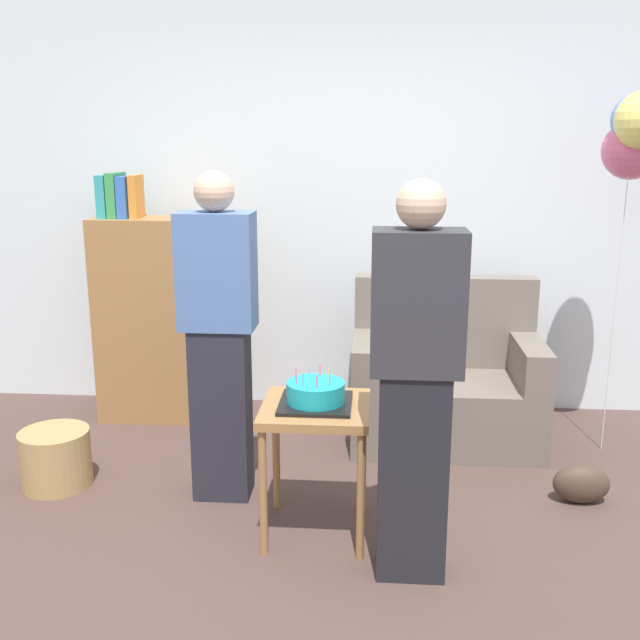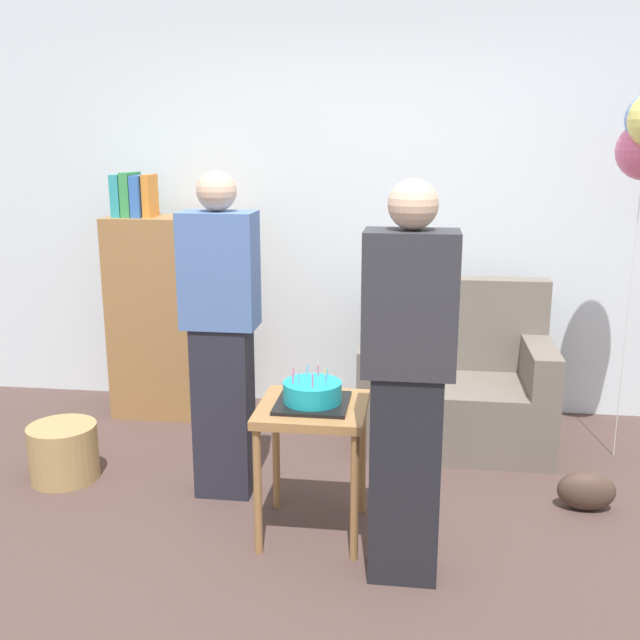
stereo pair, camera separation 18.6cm
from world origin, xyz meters
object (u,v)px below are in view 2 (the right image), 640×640
(couch, at_px, (454,386))
(handbag, at_px, (586,491))
(birthday_cake, at_px, (312,394))
(person_blowing_candles, at_px, (221,336))
(side_table, at_px, (313,425))
(person_holding_cake, at_px, (408,385))
(bookshelf, at_px, (173,314))
(wicker_basket, at_px, (64,452))

(couch, bearing_deg, handbag, -51.91)
(birthday_cake, height_order, person_blowing_candles, person_blowing_candles)
(side_table, height_order, person_holding_cake, person_holding_cake)
(bookshelf, height_order, handbag, bookshelf)
(birthday_cake, distance_m, handbag, 1.47)
(side_table, bearing_deg, person_holding_cake, -34.35)
(bookshelf, relative_size, handbag, 5.62)
(bookshelf, distance_m, birthday_cake, 1.78)
(side_table, relative_size, handbag, 2.22)
(side_table, bearing_deg, wicker_basket, 165.35)
(person_holding_cake, xyz_separation_m, handbag, (0.88, 0.67, -0.73))
(person_blowing_candles, relative_size, wicker_basket, 4.53)
(couch, height_order, birthday_cake, couch)
(couch, distance_m, wicker_basket, 2.24)
(couch, height_order, handbag, couch)
(couch, distance_m, person_blowing_candles, 1.53)
(wicker_basket, height_order, handbag, wicker_basket)
(birthday_cake, relative_size, person_holding_cake, 0.20)
(bookshelf, xyz_separation_m, birthday_cake, (1.11, -1.39, -0.00))
(couch, height_order, wicker_basket, couch)
(wicker_basket, relative_size, handbag, 1.29)
(bookshelf, xyz_separation_m, person_holding_cake, (1.53, -1.68, 0.16))
(bookshelf, relative_size, birthday_cake, 4.92)
(person_blowing_candles, bearing_deg, side_table, -15.13)
(person_blowing_candles, bearing_deg, person_holding_cake, -15.39)
(bookshelf, relative_size, person_blowing_candles, 0.97)
(person_blowing_candles, height_order, wicker_basket, person_blowing_candles)
(wicker_basket, bearing_deg, handbag, 0.37)
(person_holding_cake, bearing_deg, handbag, -143.21)
(side_table, relative_size, person_blowing_candles, 0.38)
(birthday_cake, bearing_deg, person_blowing_candles, 146.22)
(birthday_cake, height_order, person_holding_cake, person_holding_cake)
(couch, height_order, bookshelf, bookshelf)
(person_holding_cake, height_order, wicker_basket, person_holding_cake)
(bookshelf, bearing_deg, couch, -7.09)
(bookshelf, relative_size, wicker_basket, 4.37)
(couch, relative_size, birthday_cake, 3.44)
(couch, bearing_deg, birthday_cake, -120.21)
(person_blowing_candles, xyz_separation_m, wicker_basket, (-0.90, 0.03, -0.68))
(couch, xyz_separation_m, person_holding_cake, (-0.26, -1.46, 0.49))
(person_blowing_candles, relative_size, handbag, 5.82)
(wicker_basket, bearing_deg, person_blowing_candles, -1.93)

